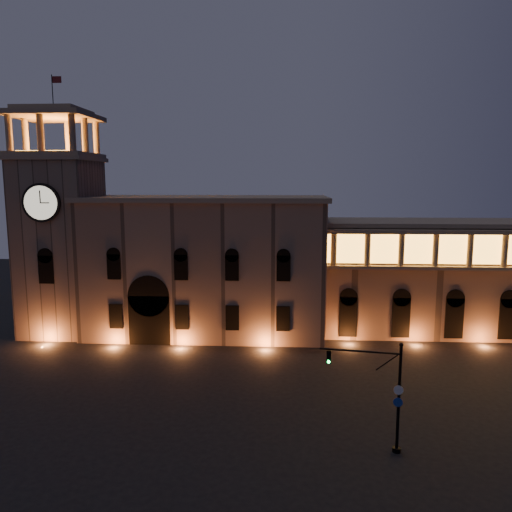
% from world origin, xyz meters
% --- Properties ---
extents(ground, '(160.00, 160.00, 0.00)m').
position_xyz_m(ground, '(0.00, 0.00, 0.00)').
color(ground, black).
rests_on(ground, ground).
extents(government_building, '(30.80, 12.80, 17.60)m').
position_xyz_m(government_building, '(-2.08, 21.93, 8.77)').
color(government_building, '#7F6553').
rests_on(government_building, ground).
extents(clock_tower, '(9.80, 9.80, 32.40)m').
position_xyz_m(clock_tower, '(-20.50, 20.98, 12.50)').
color(clock_tower, '#7F6553').
rests_on(clock_tower, ground).
extents(colonnade_wing, '(40.60, 11.50, 14.50)m').
position_xyz_m(colonnade_wing, '(32.00, 23.92, 7.33)').
color(colonnade_wing, '#7A604E').
rests_on(colonnade_wing, ground).
extents(traffic_light, '(5.97, 1.29, 8.27)m').
position_xyz_m(traffic_light, '(15.29, -6.59, 4.34)').
color(traffic_light, black).
rests_on(traffic_light, ground).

